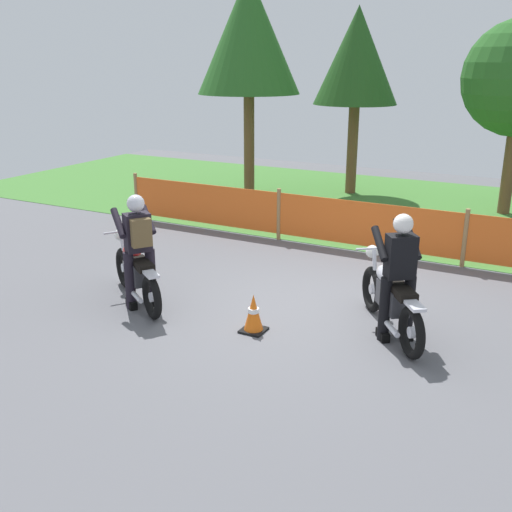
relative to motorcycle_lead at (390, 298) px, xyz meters
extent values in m
cube|color=#5B5B60|center=(-1.39, 0.22, -0.50)|extent=(24.00, 24.00, 0.02)
cube|color=#427A33|center=(-1.39, 6.98, -0.48)|extent=(24.00, 7.57, 0.01)
cylinder|color=#997547|center=(-6.80, 3.20, 0.04)|extent=(0.08, 0.08, 1.05)
cylinder|color=#997547|center=(-3.19, 3.20, 0.04)|extent=(0.08, 0.08, 1.05)
cylinder|color=#997547|center=(0.42, 3.20, 0.04)|extent=(0.08, 0.08, 1.05)
cube|color=orange|center=(-5.00, 3.20, 0.06)|extent=(3.53, 0.02, 0.85)
cube|color=orange|center=(-1.39, 3.20, 0.06)|extent=(3.53, 0.02, 0.85)
cylinder|color=brown|center=(-5.75, 6.68, 0.83)|extent=(0.28, 0.28, 2.64)
cone|color=#286023|center=(-5.75, 6.68, 3.61)|extent=(2.63, 2.63, 2.92)
cylinder|color=brown|center=(-3.38, 8.11, 0.70)|extent=(0.28, 0.28, 2.37)
cone|color=#23511E|center=(-3.38, 8.11, 3.10)|extent=(2.19, 2.19, 2.43)
cylinder|color=brown|center=(0.62, 7.64, 0.61)|extent=(0.28, 0.28, 2.19)
torus|color=black|center=(-0.42, 0.58, -0.15)|extent=(0.48, 0.60, 0.66)
cylinder|color=silver|center=(-0.42, 0.58, -0.15)|extent=(0.14, 0.15, 0.15)
torus|color=black|center=(0.44, -0.60, -0.15)|extent=(0.48, 0.60, 0.66)
cylinder|color=silver|center=(0.44, -0.60, -0.15)|extent=(0.14, 0.15, 0.15)
cube|color=#38383D|center=(0.04, -0.05, 0.03)|extent=(0.57, 0.65, 0.33)
ellipsoid|color=#B7B7C1|center=(-0.10, 0.14, 0.26)|extent=(0.52, 0.58, 0.23)
cube|color=black|center=(0.19, -0.26, 0.23)|extent=(0.53, 0.60, 0.10)
cube|color=silver|center=(0.44, -0.60, 0.21)|extent=(0.35, 0.40, 0.04)
cylinder|color=silver|center=(-0.38, 0.53, 0.15)|extent=(0.19, 0.23, 0.59)
sphere|color=white|center=(-0.48, 0.66, 0.39)|extent=(0.26, 0.26, 0.19)
cylinder|color=silver|center=(-0.36, 0.49, 0.50)|extent=(0.52, 0.39, 0.03)
cylinder|color=silver|center=(0.11, -0.39, -0.22)|extent=(0.40, 0.50, 0.07)
torus|color=black|center=(-4.23, -0.35, -0.16)|extent=(0.59, 0.45, 0.64)
cylinder|color=silver|center=(-4.23, -0.35, -0.16)|extent=(0.15, 0.13, 0.14)
torus|color=black|center=(-3.08, -1.14, -0.16)|extent=(0.59, 0.45, 0.64)
cylinder|color=silver|center=(-3.08, -1.14, -0.16)|extent=(0.15, 0.13, 0.14)
cube|color=#38383D|center=(-3.61, -0.77, 0.02)|extent=(0.63, 0.54, 0.32)
ellipsoid|color=maroon|center=(-3.80, -0.64, 0.24)|extent=(0.57, 0.49, 0.22)
cube|color=black|center=(-3.41, -0.91, 0.21)|extent=(0.59, 0.50, 0.10)
cube|color=silver|center=(-3.08, -1.14, 0.19)|extent=(0.39, 0.34, 0.04)
cylinder|color=silver|center=(-4.18, -0.38, 0.13)|extent=(0.22, 0.18, 0.57)
sphere|color=white|center=(-4.32, -0.29, 0.36)|extent=(0.25, 0.25, 0.18)
cylinder|color=silver|center=(-4.15, -0.40, 0.47)|extent=(0.37, 0.52, 0.03)
cylinder|color=silver|center=(-3.44, -1.06, -0.23)|extent=(0.50, 0.37, 0.07)
cylinder|color=black|center=(0.00, -0.27, -0.06)|extent=(0.21, 0.21, 0.86)
cube|color=black|center=(0.00, -0.27, -0.43)|extent=(0.24, 0.27, 0.12)
cylinder|color=black|center=(0.26, -0.08, -0.06)|extent=(0.21, 0.21, 0.86)
cube|color=black|center=(0.26, -0.08, -0.43)|extent=(0.24, 0.27, 0.12)
cube|color=black|center=(0.13, -0.18, 0.65)|extent=(0.43, 0.41, 0.56)
cylinder|color=black|center=(-0.15, -0.16, 0.78)|extent=(0.37, 0.45, 0.38)
cylinder|color=black|center=(0.20, 0.10, 0.78)|extent=(0.37, 0.45, 0.38)
sphere|color=white|center=(0.13, -0.18, 1.08)|extent=(0.35, 0.35, 0.25)
cube|color=black|center=(0.07, -0.10, 1.08)|extent=(0.16, 0.13, 0.08)
cylinder|color=black|center=(-3.58, -0.99, -0.06)|extent=(0.21, 0.21, 0.86)
cube|color=black|center=(-3.58, -0.99, -0.43)|extent=(0.28, 0.24, 0.12)
cylinder|color=black|center=(-3.40, -0.72, -0.06)|extent=(0.21, 0.21, 0.86)
cube|color=black|center=(-3.40, -0.72, -0.43)|extent=(0.28, 0.24, 0.12)
cube|color=black|center=(-3.49, -0.86, 0.65)|extent=(0.40, 0.43, 0.56)
cylinder|color=black|center=(-3.76, -0.94, 0.78)|extent=(0.46, 0.36, 0.38)
cylinder|color=black|center=(-3.51, -0.57, 0.78)|extent=(0.46, 0.36, 0.38)
sphere|color=silver|center=(-3.49, -0.86, 1.08)|extent=(0.35, 0.35, 0.25)
cube|color=black|center=(-3.57, -0.80, 1.08)|extent=(0.13, 0.17, 0.08)
cube|color=brown|center=(-3.35, -0.95, 0.69)|extent=(0.29, 0.32, 0.40)
cube|color=black|center=(-1.61, -0.85, -0.47)|extent=(0.32, 0.32, 0.03)
cone|color=orange|center=(-1.61, -0.85, -0.21)|extent=(0.26, 0.26, 0.50)
cylinder|color=white|center=(-1.61, -0.85, -0.18)|extent=(0.15, 0.15, 0.06)
camera|label=1|loc=(1.83, -7.30, 3.01)|focal=41.75mm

